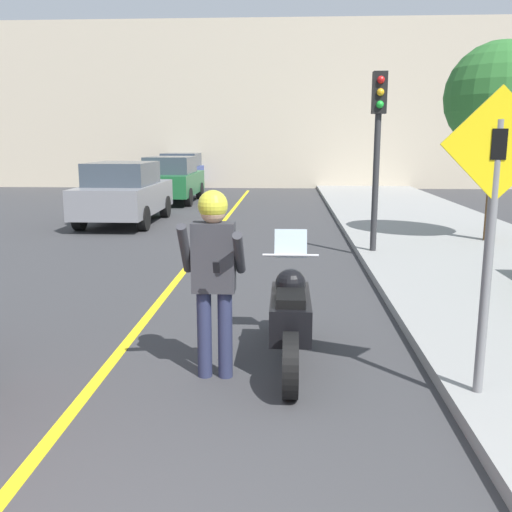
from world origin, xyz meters
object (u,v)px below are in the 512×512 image
at_px(person_biker, 214,264).
at_px(street_tree, 500,98).
at_px(crossing_sign, 492,215).
at_px(traffic_light, 378,128).
at_px(motorcycle, 290,315).
at_px(parked_car_grey, 124,193).
at_px(parked_car_blue, 183,171).
at_px(parked_car_green, 172,179).

distance_m(person_biker, street_tree, 9.06).
height_order(crossing_sign, traffic_light, traffic_light).
height_order(motorcycle, parked_car_grey, parked_car_grey).
distance_m(traffic_light, street_tree, 3.06).
distance_m(crossing_sign, street_tree, 8.34).
bearing_deg(parked_car_blue, parked_car_grey, -87.62).
xyz_separation_m(person_biker, traffic_light, (2.37, 5.91, 1.37)).
bearing_deg(parked_car_green, traffic_light, -58.74).
bearing_deg(street_tree, parked_car_grey, 161.39).
relative_size(crossing_sign, parked_car_grey, 0.61).
relative_size(crossing_sign, traffic_light, 0.75).
distance_m(motorcycle, crossing_sign, 2.20).
height_order(person_biker, street_tree, street_tree).
height_order(parked_car_grey, parked_car_green, same).
xyz_separation_m(person_biker, street_tree, (5.05, 7.25, 1.99)).
distance_m(crossing_sign, traffic_light, 6.47).
bearing_deg(parked_car_blue, parked_car_green, -83.49).
bearing_deg(traffic_light, crossing_sign, -90.31).
relative_size(parked_car_green, parked_car_blue, 1.00).
bearing_deg(person_biker, crossing_sign, -12.16).
bearing_deg(person_biker, traffic_light, 68.17).
height_order(street_tree, parked_car_green, street_tree).
relative_size(person_biker, parked_car_grey, 0.43).
bearing_deg(motorcycle, parked_car_blue, 103.25).
height_order(parked_car_grey, parked_car_blue, same).
relative_size(parked_car_grey, parked_car_blue, 1.00).
height_order(motorcycle, parked_car_blue, parked_car_blue).
bearing_deg(parked_car_grey, person_biker, -69.70).
bearing_deg(crossing_sign, motorcycle, 149.68).
bearing_deg(crossing_sign, parked_car_green, 110.04).
bearing_deg(motorcycle, traffic_light, 73.28).
distance_m(motorcycle, traffic_light, 6.06).
bearing_deg(person_biker, parked_car_grey, 110.30).
distance_m(street_tree, parked_car_grey, 9.58).
bearing_deg(motorcycle, crossing_sign, -30.32).
relative_size(motorcycle, crossing_sign, 0.90).
height_order(person_biker, crossing_sign, crossing_sign).
relative_size(traffic_light, parked_car_green, 0.80).
xyz_separation_m(motorcycle, street_tree, (4.32, 6.81, 2.61)).
distance_m(parked_car_grey, parked_car_blue, 11.36).
bearing_deg(parked_car_grey, crossing_sign, -60.31).
relative_size(person_biker, crossing_sign, 0.71).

